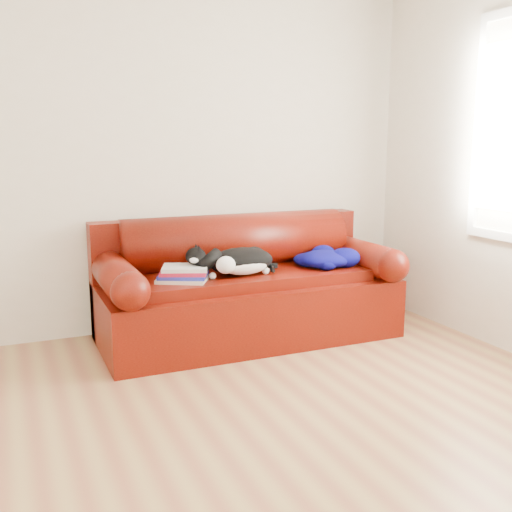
{
  "coord_description": "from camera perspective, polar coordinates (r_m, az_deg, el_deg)",
  "views": [
    {
      "loc": [
        -0.86,
        -2.37,
        1.41
      ],
      "look_at": [
        0.74,
        1.35,
        0.63
      ],
      "focal_mm": 42.0,
      "sensor_mm": 36.0,
      "label": 1
    }
  ],
  "objects": [
    {
      "name": "blanket",
      "position": [
        4.44,
        6.7,
        -0.18
      ],
      "size": [
        0.47,
        0.4,
        0.15
      ],
      "rotation": [
        0.0,
        0.0,
        -0.07
      ],
      "color": "#020541",
      "rests_on": "sofa_base"
    },
    {
      "name": "cat",
      "position": [
        4.11,
        -1.4,
        -0.58
      ],
      "size": [
        0.66,
        0.42,
        0.24
      ],
      "rotation": [
        0.0,
        0.0,
        0.43
      ],
      "color": "black",
      "rests_on": "sofa_base"
    },
    {
      "name": "room_shell",
      "position": [
        2.59,
        -0.85,
        16.61
      ],
      "size": [
        4.52,
        4.02,
        2.61
      ],
      "color": "beige",
      "rests_on": "ground"
    },
    {
      "name": "book_stack",
      "position": [
        3.98,
        -6.89,
        -1.68
      ],
      "size": [
        0.4,
        0.37,
        0.1
      ],
      "rotation": [
        0.0,
        0.0,
        -0.43
      ],
      "color": "beige",
      "rests_on": "sofa_base"
    },
    {
      "name": "sofa_base",
      "position": [
        4.34,
        -0.76,
        -4.76
      ],
      "size": [
        2.1,
        0.9,
        0.5
      ],
      "color": "#360302",
      "rests_on": "ground"
    },
    {
      "name": "ground",
      "position": [
        2.89,
        -3.01,
        -18.33
      ],
      "size": [
        4.5,
        4.5,
        0.0
      ],
      "primitive_type": "plane",
      "color": "brown",
      "rests_on": "ground"
    },
    {
      "name": "sofa_back",
      "position": [
        4.49,
        -1.96,
        -0.25
      ],
      "size": [
        2.1,
        1.01,
        0.88
      ],
      "color": "#360302",
      "rests_on": "ground"
    }
  ]
}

